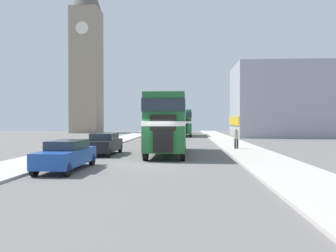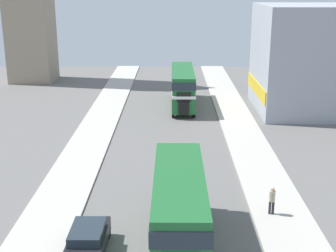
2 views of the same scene
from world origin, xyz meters
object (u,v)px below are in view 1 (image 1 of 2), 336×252
object	(u,v)px
car_parked_near	(67,155)
pedestrian_walking	(236,137)
double_decker_bus	(168,120)
bus_distant	(184,121)
car_parked_mid	(104,144)
church_tower	(87,48)

from	to	relation	value
car_parked_near	pedestrian_walking	bearing A→B (deg)	49.82
double_decker_bus	bus_distant	bearing A→B (deg)	88.41
double_decker_bus	car_parked_mid	distance (m)	4.90
car_parked_mid	church_tower	world-z (taller)	church_tower
car_parked_near	bus_distant	bearing A→B (deg)	81.89
car_parked_mid	pedestrian_walking	bearing A→B (deg)	23.54
pedestrian_walking	church_tower	size ratio (longest dim) A/B	0.05
bus_distant	car_parked_mid	bearing A→B (deg)	-100.23
bus_distant	pedestrian_walking	xyz separation A→B (m)	(4.66, -25.36, -1.37)
car_parked_near	church_tower	size ratio (longest dim) A/B	0.13
car_parked_near	car_parked_mid	xyz separation A→B (m)	(-0.07, 7.42, 0.03)
car_parked_mid	church_tower	bearing A→B (deg)	108.90
car_parked_near	double_decker_bus	bearing A→B (deg)	60.83
car_parked_near	church_tower	world-z (taller)	church_tower
church_tower	car_parked_mid	bearing A→B (deg)	-71.10
pedestrian_walking	double_decker_bus	bearing A→B (deg)	-145.58
double_decker_bus	pedestrian_walking	distance (m)	6.77
car_parked_near	car_parked_mid	size ratio (longest dim) A/B	1.01
bus_distant	car_parked_mid	world-z (taller)	bus_distant
car_parked_near	car_parked_mid	bearing A→B (deg)	90.52
bus_distant	church_tower	bearing A→B (deg)	145.29
pedestrian_walking	car_parked_near	bearing A→B (deg)	-130.18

